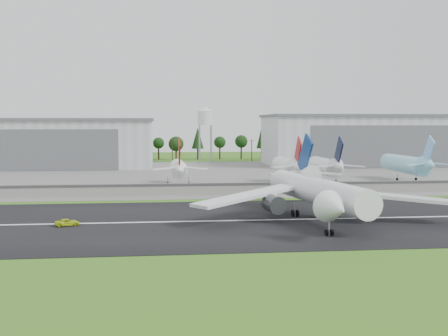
{
  "coord_description": "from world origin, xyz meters",
  "views": [
    {
      "loc": [
        -27.53,
        -107.66,
        20.85
      ],
      "look_at": [
        -11.2,
        40.0,
        9.0
      ],
      "focal_mm": 45.0,
      "sensor_mm": 36.0,
      "label": 1
    }
  ],
  "objects": [
    {
      "name": "parked_jet_navy",
      "position": [
        28.18,
        76.57,
        6.25
      ],
      "size": [
        7.36,
        31.29,
        16.76
      ],
      "color": "silver",
      "rests_on": "ground"
    },
    {
      "name": "hangar_west",
      "position": [
        -80.0,
        164.92,
        11.63
      ],
      "size": [
        97.0,
        44.0,
        23.2
      ],
      "color": "silver",
      "rests_on": "ground"
    },
    {
      "name": "treeline",
      "position": [
        0.0,
        215.0,
        0.0
      ],
      "size": [
        320.0,
        16.0,
        22.0
      ],
      "primitive_type": null,
      "color": "black",
      "rests_on": "ground"
    },
    {
      "name": "water_tower",
      "position": [
        -5.0,
        185.0,
        24.55
      ],
      "size": [
        8.4,
        8.4,
        29.4
      ],
      "color": "#99999E",
      "rests_on": "ground"
    },
    {
      "name": "apron",
      "position": [
        0.0,
        120.0,
        0.05
      ],
      "size": [
        320.0,
        150.0,
        0.1
      ],
      "primitive_type": "cube",
      "color": "slate",
      "rests_on": "ground"
    },
    {
      "name": "main_airliner",
      "position": [
        5.77,
        9.57,
        4.89
      ],
      "size": [
        56.64,
        59.18,
        18.17
      ],
      "rotation": [
        0.0,
        0.0,
        3.29
      ],
      "color": "white",
      "rests_on": "runway"
    },
    {
      "name": "ground_vehicle",
      "position": [
        -46.79,
        7.75,
        0.79
      ],
      "size": [
        5.43,
        3.79,
        1.38
      ],
      "primitive_type": "imported",
      "rotation": [
        0.0,
        0.0,
        1.91
      ],
      "color": "#C1D619",
      "rests_on": "runway"
    },
    {
      "name": "blast_fence",
      "position": [
        0.0,
        54.99,
        1.81
      ],
      "size": [
        240.0,
        0.61,
        3.5
      ],
      "color": "gray",
      "rests_on": "ground"
    },
    {
      "name": "utility_poles",
      "position": [
        0.0,
        200.0,
        0.0
      ],
      "size": [
        230.0,
        3.0,
        12.0
      ],
      "primitive_type": null,
      "color": "black",
      "rests_on": "ground"
    },
    {
      "name": "ground",
      "position": [
        0.0,
        0.0,
        0.0
      ],
      "size": [
        600.0,
        600.0,
        0.0
      ],
      "primitive_type": "plane",
      "color": "#296919",
      "rests_on": "ground"
    },
    {
      "name": "parked_jet_red_a",
      "position": [
        -22.25,
        76.52,
        5.94
      ],
      "size": [
        7.36,
        31.29,
        16.43
      ],
      "color": "white",
      "rests_on": "ground"
    },
    {
      "name": "runway",
      "position": [
        0.0,
        10.0,
        0.05
      ],
      "size": [
        320.0,
        60.0,
        0.1
      ],
      "primitive_type": "cube",
      "color": "black",
      "rests_on": "ground"
    },
    {
      "name": "hangar_east",
      "position": [
        75.0,
        164.92,
        12.63
      ],
      "size": [
        102.0,
        47.0,
        25.2
      ],
      "color": "silver",
      "rests_on": "ground"
    },
    {
      "name": "parked_jet_skyblue",
      "position": [
        59.16,
        81.6,
        6.39
      ],
      "size": [
        7.36,
        37.29,
        16.96
      ],
      "color": "#89D1ED",
      "rests_on": "ground"
    },
    {
      "name": "parked_jet_red_b",
      "position": [
        14.98,
        76.58,
        6.3
      ],
      "size": [
        7.36,
        31.29,
        16.81
      ],
      "color": "white",
      "rests_on": "ground"
    },
    {
      "name": "runway_centerline",
      "position": [
        0.0,
        10.0,
        0.11
      ],
      "size": [
        220.0,
        1.0,
        0.02
      ],
      "primitive_type": "cube",
      "color": "white",
      "rests_on": "runway"
    }
  ]
}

